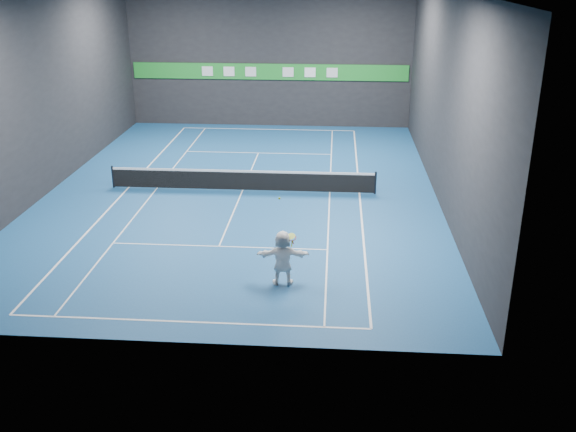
# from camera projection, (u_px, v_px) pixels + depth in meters

# --- Properties ---
(ground) EXTENTS (26.00, 26.00, 0.00)m
(ground) POSITION_uv_depth(u_px,v_px,m) (243.00, 190.00, 30.22)
(ground) COLOR navy
(ground) RESTS_ON ground
(wall_back) EXTENTS (18.00, 0.10, 9.00)m
(wall_back) POSITION_uv_depth(u_px,v_px,m) (269.00, 56.00, 40.60)
(wall_back) COLOR black
(wall_back) RESTS_ON ground
(wall_front) EXTENTS (18.00, 0.10, 9.00)m
(wall_front) POSITION_uv_depth(u_px,v_px,m) (167.00, 193.00, 16.51)
(wall_front) COLOR black
(wall_front) RESTS_ON ground
(wall_left) EXTENTS (0.10, 26.00, 9.00)m
(wall_left) POSITION_uv_depth(u_px,v_px,m) (44.00, 92.00, 29.17)
(wall_left) COLOR black
(wall_left) RESTS_ON ground
(wall_right) EXTENTS (0.10, 26.00, 9.00)m
(wall_right) POSITION_uv_depth(u_px,v_px,m) (444.00, 98.00, 27.94)
(wall_right) COLOR black
(wall_right) RESTS_ON ground
(baseline_near) EXTENTS (10.98, 0.08, 0.01)m
(baseline_near) POSITION_uv_depth(u_px,v_px,m) (187.00, 322.00, 19.20)
(baseline_near) COLOR white
(baseline_near) RESTS_ON ground
(baseline_far) EXTENTS (10.98, 0.08, 0.01)m
(baseline_far) POSITION_uv_depth(u_px,v_px,m) (268.00, 129.00, 41.24)
(baseline_far) COLOR white
(baseline_far) RESTS_ON ground
(sideline_doubles_left) EXTENTS (0.08, 23.78, 0.01)m
(sideline_doubles_left) POSITION_uv_depth(u_px,v_px,m) (129.00, 188.00, 30.59)
(sideline_doubles_left) COLOR white
(sideline_doubles_left) RESTS_ON ground
(sideline_doubles_right) EXTENTS (0.08, 23.78, 0.01)m
(sideline_doubles_right) POSITION_uv_depth(u_px,v_px,m) (359.00, 193.00, 29.84)
(sideline_doubles_right) COLOR white
(sideline_doubles_right) RESTS_ON ground
(sideline_singles_left) EXTENTS (0.06, 23.78, 0.01)m
(sideline_singles_left) POSITION_uv_depth(u_px,v_px,m) (157.00, 188.00, 30.50)
(sideline_singles_left) COLOR white
(sideline_singles_left) RESTS_ON ground
(sideline_singles_right) EXTENTS (0.06, 23.78, 0.01)m
(sideline_singles_right) POSITION_uv_depth(u_px,v_px,m) (330.00, 193.00, 29.93)
(sideline_singles_right) COLOR white
(sideline_singles_right) RESTS_ON ground
(service_line_near) EXTENTS (8.23, 0.06, 0.01)m
(service_line_near) POSITION_uv_depth(u_px,v_px,m) (219.00, 246.00, 24.29)
(service_line_near) COLOR white
(service_line_near) RESTS_ON ground
(service_line_far) EXTENTS (8.23, 0.06, 0.01)m
(service_line_far) POSITION_uv_depth(u_px,v_px,m) (258.00, 153.00, 36.15)
(service_line_far) COLOR white
(service_line_far) RESTS_ON ground
(center_service_line) EXTENTS (0.06, 12.80, 0.01)m
(center_service_line) POSITION_uv_depth(u_px,v_px,m) (243.00, 190.00, 30.22)
(center_service_line) COLOR white
(center_service_line) RESTS_ON ground
(player) EXTENTS (1.79, 0.68, 1.89)m
(player) POSITION_uv_depth(u_px,v_px,m) (283.00, 258.00, 21.15)
(player) COLOR white
(player) RESTS_ON ground
(tennis_ball) EXTENTS (0.07, 0.07, 0.07)m
(tennis_ball) POSITION_uv_depth(u_px,v_px,m) (279.00, 198.00, 20.35)
(tennis_ball) COLOR #B2DC24
(tennis_ball) RESTS_ON player
(tennis_net) EXTENTS (12.50, 0.10, 1.07)m
(tennis_net) POSITION_uv_depth(u_px,v_px,m) (242.00, 180.00, 30.02)
(tennis_net) COLOR black
(tennis_net) RESTS_ON ground
(sponsor_banner) EXTENTS (17.64, 0.11, 1.00)m
(sponsor_banner) POSITION_uv_depth(u_px,v_px,m) (269.00, 72.00, 40.91)
(sponsor_banner) COLOR #1F8F2C
(sponsor_banner) RESTS_ON wall_back
(tennis_racket) EXTENTS (0.41, 0.38, 0.48)m
(tennis_racket) POSITION_uv_depth(u_px,v_px,m) (292.00, 238.00, 20.92)
(tennis_racket) COLOR #B11F12
(tennis_racket) RESTS_ON player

